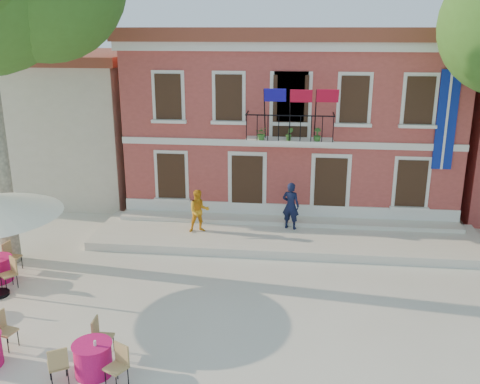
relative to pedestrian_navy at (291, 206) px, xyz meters
name	(u,v)px	position (x,y,z in m)	size (l,w,h in m)	color
ground	(213,295)	(-2.13, -4.94, -1.19)	(90.00, 90.00, 0.00)	beige
main_building	(292,115)	(-0.13, 5.05, 2.59)	(13.50, 9.59, 7.50)	#B84942
neighbor_west	(57,119)	(-11.63, 6.06, 2.03)	(9.40, 9.40, 6.40)	beige
terrace	(286,237)	(-0.13, -0.54, -1.04)	(14.00, 3.40, 0.30)	silver
pedestrian_navy	(291,206)	(0.00, 0.00, 0.00)	(0.65, 0.43, 1.78)	black
pedestrian_orange	(199,211)	(-3.32, -0.71, -0.09)	(0.77, 0.60, 1.59)	orange
cafe_table_1	(93,357)	(-4.20, -8.90, -0.76)	(1.87, 1.65, 0.95)	#D91464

